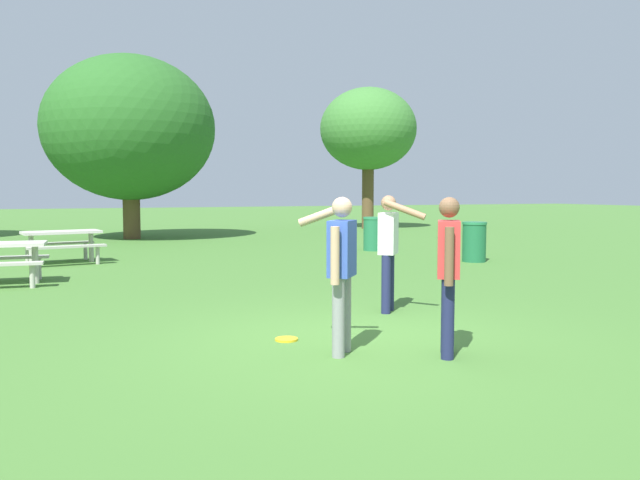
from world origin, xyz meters
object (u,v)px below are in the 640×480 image
object	(u,v)px
frisbee	(286,339)
picnic_table_far	(62,240)
person_thrower	(341,263)
person_catcher	(389,244)
tree_slender_mid	(368,130)
person_bystander	(448,265)
trash_can_further_along	(373,234)
tree_far_right	(130,128)
trash_can_beside_table	(474,242)

from	to	relation	value
frisbee	picnic_table_far	size ratio (longest dim) A/B	0.14
person_thrower	person_catcher	distance (m)	2.44
person_thrower	tree_slender_mid	world-z (taller)	tree_slender_mid
person_thrower	person_bystander	bearing A→B (deg)	-26.85
person_bystander	trash_can_further_along	world-z (taller)	person_bystander
person_bystander	trash_can_further_along	xyz separation A→B (m)	(4.77, 10.60, -0.46)
person_catcher	picnic_table_far	size ratio (longest dim) A/B	0.85
picnic_table_far	trash_can_further_along	xyz separation A→B (m)	(8.25, 0.04, -0.08)
picnic_table_far	trash_can_further_along	world-z (taller)	trash_can_further_along
person_catcher	picnic_table_far	distance (m)	9.21
tree_far_right	tree_slender_mid	xyz separation A→B (m)	(10.59, 2.25, 0.55)
person_thrower	tree_slender_mid	xyz separation A→B (m)	(10.54, 19.64, 3.48)
trash_can_further_along	tree_far_right	distance (m)	9.92
frisbee	picnic_table_far	world-z (taller)	picnic_table_far
picnic_table_far	trash_can_further_along	bearing A→B (deg)	0.26
frisbee	tree_slender_mid	world-z (taller)	tree_slender_mid
person_bystander	picnic_table_far	distance (m)	11.13
tree_slender_mid	person_thrower	bearing A→B (deg)	-118.21
picnic_table_far	tree_far_right	world-z (taller)	tree_far_right
frisbee	tree_far_right	xyz separation A→B (m)	(0.26, 16.60, 3.88)
trash_can_further_along	picnic_table_far	bearing A→B (deg)	-179.74
person_catcher	picnic_table_far	xyz separation A→B (m)	(-4.10, 8.23, -0.40)
tree_slender_mid	tree_far_right	bearing A→B (deg)	-168.03
person_catcher	tree_slender_mid	distance (m)	20.22
person_catcher	person_bystander	size ratio (longest dim) A/B	1.00
tree_slender_mid	trash_can_further_along	bearing A→B (deg)	-116.64
person_bystander	tree_far_right	bearing A→B (deg)	93.31
person_bystander	person_catcher	bearing A→B (deg)	75.05
frisbee	trash_can_beside_table	bearing A→B (deg)	39.93
person_bystander	tree_far_right	xyz separation A→B (m)	(-1.04, 17.90, 2.95)
person_catcher	person_bystander	xyz separation A→B (m)	(-0.62, -2.34, -0.02)
person_catcher	trash_can_further_along	distance (m)	9.26
trash_can_beside_table	tree_slender_mid	xyz separation A→B (m)	(3.90, 13.04, 3.96)
picnic_table_far	tree_far_right	xyz separation A→B (m)	(2.44, 7.33, 3.33)
frisbee	trash_can_further_along	size ratio (longest dim) A/B	0.27
person_catcher	tree_slender_mid	size ratio (longest dim) A/B	0.26
trash_can_further_along	tree_far_right	bearing A→B (deg)	128.53
person_catcher	tree_slender_mid	xyz separation A→B (m)	(8.93, 17.81, 3.48)
picnic_table_far	tree_far_right	bearing A→B (deg)	71.56
person_bystander	picnic_table_far	size ratio (longest dim) A/B	0.85
tree_far_right	person_catcher	bearing A→B (deg)	-83.91
trash_can_further_along	tree_slender_mid	distance (m)	11.38
frisbee	tree_far_right	distance (m)	17.05
frisbee	tree_slender_mid	bearing A→B (deg)	60.09
picnic_table_far	tree_slender_mid	world-z (taller)	tree_slender_mid
picnic_table_far	trash_can_beside_table	size ratio (longest dim) A/B	2.01
person_catcher	person_bystander	distance (m)	2.42
picnic_table_far	trash_can_further_along	distance (m)	8.25
person_thrower	trash_can_further_along	distance (m)	11.64
tree_far_right	tree_slender_mid	world-z (taller)	tree_far_right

